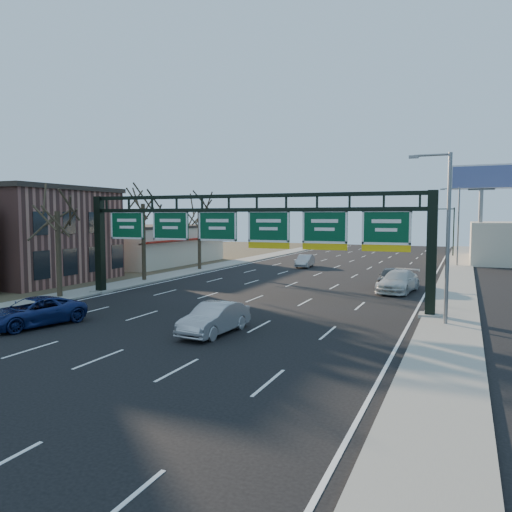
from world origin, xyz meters
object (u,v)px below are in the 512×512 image
at_px(sign_gantry, 245,233).
at_px(car_blue_suv, 33,312).
at_px(car_silver_sedan, 214,318).
at_px(car_white_wagon, 398,281).

xyz_separation_m(sign_gantry, car_blue_suv, (-7.45, -10.50, -3.89)).
bearing_deg(car_silver_sedan, sign_gantry, 108.35).
xyz_separation_m(sign_gantry, car_silver_sedan, (2.09, -8.33, -3.87)).
bearing_deg(car_white_wagon, sign_gantry, -125.83).
bearing_deg(car_blue_suv, sign_gantry, 69.30).
relative_size(sign_gantry, car_blue_suv, 4.62).
distance_m(car_silver_sedan, car_white_wagon, 18.62).
bearing_deg(car_white_wagon, car_blue_suv, -121.64).
relative_size(sign_gantry, car_silver_sedan, 5.37).
relative_size(sign_gantry, car_white_wagon, 4.40).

